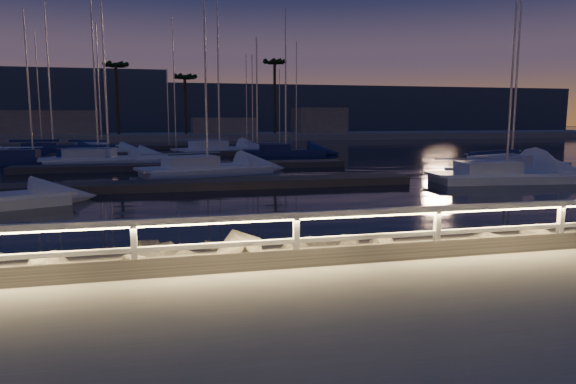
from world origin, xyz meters
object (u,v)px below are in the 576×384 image
sailboat_c (204,168)px  sailboat_n (51,151)px  sailboat_h (509,167)px  sailboat_j (100,150)px  sailboat_g (105,158)px  sailboat_f (96,159)px  guard_rail (241,230)px  sailboat_e (31,159)px  sailboat_l (283,151)px  sailboat_k (217,149)px  sailboat_d (502,175)px

sailboat_c → sailboat_n: sailboat_c is taller
sailboat_h → sailboat_j: size_ratio=1.31×
sailboat_g → sailboat_f: bearing=-116.9°
sailboat_f → sailboat_h: size_ratio=0.86×
guard_rail → sailboat_n: bearing=105.5°
guard_rail → sailboat_e: (-11.03, 32.14, -0.96)m
sailboat_j → sailboat_n: size_ratio=0.89×
sailboat_c → sailboat_g: size_ratio=0.99×
sailboat_e → sailboat_f: size_ratio=0.82×
sailboat_n → sailboat_h: bearing=-37.4°
guard_rail → sailboat_h: (19.09, 17.86, -0.92)m
sailboat_l → guard_rail: bearing=-94.8°
sailboat_f → sailboat_k: bearing=35.0°
sailboat_c → sailboat_k: 18.49m
guard_rail → sailboat_h: size_ratio=2.78×
sailboat_j → sailboat_k: size_ratio=0.79×
sailboat_e → sailboat_l: sailboat_l is taller
guard_rail → sailboat_e: sailboat_e is taller
sailboat_c → sailboat_h: (18.14, -4.08, 0.01)m
sailboat_f → sailboat_n: (-5.10, 10.64, -0.00)m
sailboat_c → sailboat_e: (-11.98, 10.21, -0.02)m
sailboat_n → sailboat_c: bearing=-57.3°
sailboat_f → sailboat_k: 14.02m
sailboat_c → sailboat_k: sailboat_k is taller
sailboat_h → sailboat_n: sailboat_h is taller
sailboat_e → sailboat_g: 5.46m
sailboat_f → sailboat_l: bearing=13.5°
sailboat_d → sailboat_n: (-27.67, 26.25, 0.03)m
sailboat_h → sailboat_f: bearing=133.4°
sailboat_c → sailboat_j: 21.98m
sailboat_j → sailboat_h: bearing=-26.1°
sailboat_h → sailboat_e: bearing=134.2°
sailboat_j → sailboat_l: bearing=-0.4°
sailboat_g → sailboat_j: sailboat_g is taller
sailboat_c → sailboat_j: (-8.25, 20.37, -0.02)m
sailboat_j → sailboat_n: (-4.06, -1.39, 0.03)m
sailboat_d → sailboat_f: 27.45m
sailboat_e → guard_rail: bearing=-69.5°
sailboat_f → sailboat_n: sailboat_f is taller
guard_rail → sailboat_d: size_ratio=3.11×
sailboat_n → sailboat_e: bearing=-88.1°
sailboat_f → sailboat_l: (15.65, 6.86, -0.05)m
sailboat_e → sailboat_h: (30.12, -14.28, 0.03)m
sailboat_g → sailboat_n: size_ratio=1.05×
guard_rail → sailboat_c: 21.98m
sailboat_g → sailboat_l: (15.05, 5.98, -0.04)m
sailboat_g → sailboat_l: size_ratio=1.08×
sailboat_k → sailboat_l: 6.55m
sailboat_l → sailboat_n: 21.08m
sailboat_e → sailboat_n: 8.78m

